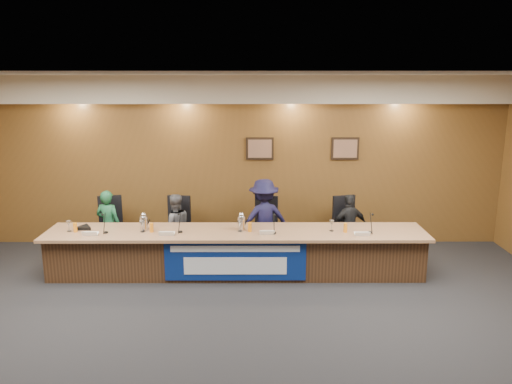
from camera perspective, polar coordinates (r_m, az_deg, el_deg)
floor at (r=6.20m, az=-3.07°, el=-17.77°), size 10.00×10.00×0.00m
ceiling at (r=5.32m, az=-3.51°, el=13.30°), size 10.00×8.00×0.04m
wall_back at (r=9.45m, az=-2.00°, el=3.51°), size 10.00×0.04×3.20m
soffit at (r=9.07m, az=-2.12°, el=11.68°), size 10.00×0.50×0.50m
dais_body at (r=8.22m, az=-2.27°, el=-7.01°), size 6.00×0.80×0.70m
dais_top at (r=8.05m, az=-2.31°, el=-4.63°), size 6.10×0.95×0.05m
banner at (r=7.82m, az=-2.39°, el=-7.86°), size 2.20×0.02×0.65m
banner_text_upper at (r=7.74m, az=-2.40°, el=-6.51°), size 2.00×0.01×0.10m
banner_text_lower at (r=7.84m, az=-2.38°, el=-8.44°), size 1.60×0.01×0.28m
wall_photo_left at (r=9.38m, az=0.44°, el=4.99°), size 0.52×0.04×0.42m
wall_photo_right at (r=9.53m, az=10.14°, el=4.92°), size 0.52×0.04×0.42m
panelist_a at (r=9.17m, az=-16.49°, el=-3.61°), size 0.51×0.40×1.24m
panelist_b at (r=8.93m, az=-9.23°, el=-3.92°), size 0.68×0.60×1.17m
panelist_c at (r=8.78m, az=0.90°, el=-3.14°), size 1.04×0.77×1.44m
panelist_d at (r=8.97m, az=10.60°, el=-3.92°), size 0.73×0.46×1.16m
office_chair_a at (r=9.31m, az=-16.27°, el=-4.27°), size 0.57×0.57×0.08m
office_chair_b at (r=9.05m, az=-9.11°, el=-4.38°), size 0.55×0.55×0.08m
office_chair_c at (r=8.94m, az=0.88°, el=-4.43°), size 0.58×0.58×0.08m
office_chair_d at (r=9.10m, az=10.46°, el=-4.35°), size 0.58×0.58×0.08m
nameplate_a at (r=8.19m, az=-18.49°, el=-4.51°), size 0.24×0.08×0.10m
microphone_a at (r=8.28m, az=-16.78°, el=-4.44°), size 0.07×0.07×0.02m
juice_glass_a at (r=8.46m, az=-19.96°, el=-3.84°), size 0.06×0.06×0.15m
water_glass_a at (r=8.52m, az=-20.61°, el=-3.67°), size 0.08×0.08×0.18m
nameplate_b at (r=7.89m, az=-10.22°, el=-4.68°), size 0.24×0.08×0.10m
microphone_b at (r=8.05m, az=-8.66°, el=-4.51°), size 0.07×0.07×0.02m
juice_glass_b at (r=8.12m, az=-11.85°, el=-4.01°), size 0.06×0.06×0.15m
water_glass_b at (r=8.16m, az=-12.88°, el=-3.87°), size 0.08×0.08×0.18m
nameplate_c at (r=7.82m, az=1.30°, el=-4.63°), size 0.24×0.08×0.10m
microphone_c at (r=7.92m, az=2.06°, el=-4.68°), size 0.07×0.07×0.02m
juice_glass_c at (r=7.98m, az=-0.72°, el=-4.03°), size 0.06×0.06×0.15m
water_glass_c at (r=7.98m, az=-1.87°, el=-3.92°), size 0.08×0.08×0.18m
nameplate_d at (r=7.93m, az=12.10°, el=-4.67°), size 0.24×0.08×0.10m
microphone_d at (r=8.14m, az=12.91°, el=-4.51°), size 0.07×0.07×0.02m
juice_glass_d at (r=8.07m, az=10.18°, el=-4.04°), size 0.06×0.06×0.15m
water_glass_d at (r=8.09m, az=8.63°, el=-3.83°), size 0.08×0.08×0.18m
carafe_left at (r=8.24m, az=-12.70°, el=-3.52°), size 0.13×0.13×0.23m
carafe_mid at (r=8.04m, az=-1.67°, el=-3.59°), size 0.12×0.12×0.23m
speakerphone at (r=8.59m, az=-19.06°, el=-3.87°), size 0.32×0.32×0.05m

